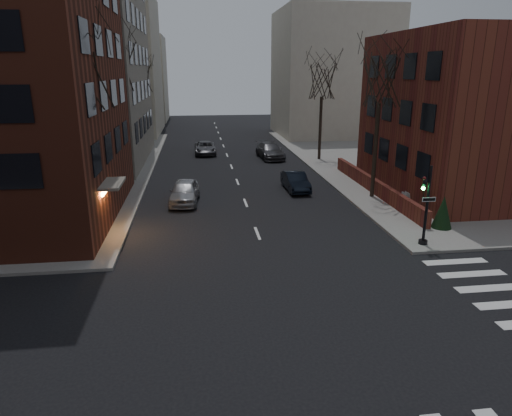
% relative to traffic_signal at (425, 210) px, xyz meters
% --- Properties ---
extents(ground, '(160.00, 160.00, 0.00)m').
position_rel_traffic_signal_xyz_m(ground, '(-7.94, -8.99, -1.91)').
color(ground, black).
rests_on(ground, ground).
extents(building_left_tan, '(18.00, 18.00, 28.00)m').
position_rel_traffic_signal_xyz_m(building_left_tan, '(-24.94, 25.01, 12.09)').
color(building_left_tan, gray).
rests_on(building_left_tan, ground).
extents(building_right_brick, '(12.00, 14.00, 11.00)m').
position_rel_traffic_signal_xyz_m(building_right_brick, '(8.56, 10.01, 3.59)').
color(building_right_brick, maroon).
rests_on(building_right_brick, ground).
extents(low_wall_right, '(0.35, 16.00, 1.00)m').
position_rel_traffic_signal_xyz_m(low_wall_right, '(1.36, 10.01, -1.26)').
color(low_wall_right, maroon).
rests_on(low_wall_right, sidewalk_far_right).
extents(building_distant_la, '(14.00, 16.00, 18.00)m').
position_rel_traffic_signal_xyz_m(building_distant_la, '(-22.94, 46.01, 7.09)').
color(building_distant_la, beige).
rests_on(building_distant_la, ground).
extents(building_distant_ra, '(14.00, 14.00, 16.00)m').
position_rel_traffic_signal_xyz_m(building_distant_ra, '(7.06, 41.01, 6.09)').
color(building_distant_ra, beige).
rests_on(building_distant_ra, ground).
extents(building_distant_lb, '(10.00, 12.00, 14.00)m').
position_rel_traffic_signal_xyz_m(building_distant_lb, '(-20.94, 63.01, 5.09)').
color(building_distant_lb, beige).
rests_on(building_distant_lb, ground).
extents(traffic_signal, '(0.76, 0.44, 4.00)m').
position_rel_traffic_signal_xyz_m(traffic_signal, '(0.00, 0.00, 0.00)').
color(traffic_signal, black).
rests_on(traffic_signal, sidewalk_far_right).
extents(tree_left_a, '(4.18, 4.18, 10.26)m').
position_rel_traffic_signal_xyz_m(tree_left_a, '(-16.74, 5.01, 6.56)').
color(tree_left_a, '#2D231C').
rests_on(tree_left_a, sidewalk_far_left).
extents(tree_left_b, '(4.40, 4.40, 10.80)m').
position_rel_traffic_signal_xyz_m(tree_left_b, '(-16.74, 17.01, 7.00)').
color(tree_left_b, '#2D231C').
rests_on(tree_left_b, sidewalk_far_left).
extents(tree_left_c, '(3.96, 3.96, 9.72)m').
position_rel_traffic_signal_xyz_m(tree_left_c, '(-16.74, 31.01, 6.12)').
color(tree_left_c, '#2D231C').
rests_on(tree_left_c, sidewalk_far_left).
extents(tree_right_a, '(3.96, 3.96, 9.72)m').
position_rel_traffic_signal_xyz_m(tree_right_a, '(0.86, 9.01, 6.12)').
color(tree_right_a, '#2D231C').
rests_on(tree_right_a, sidewalk_far_right).
extents(tree_right_b, '(3.74, 3.74, 9.18)m').
position_rel_traffic_signal_xyz_m(tree_right_b, '(0.86, 23.01, 5.68)').
color(tree_right_b, '#2D231C').
rests_on(tree_right_b, sidewalk_far_right).
extents(streetlamp_near, '(0.36, 0.36, 6.28)m').
position_rel_traffic_signal_xyz_m(streetlamp_near, '(-16.14, 13.01, 2.33)').
color(streetlamp_near, black).
rests_on(streetlamp_near, sidewalk_far_left).
extents(streetlamp_far, '(0.36, 0.36, 6.28)m').
position_rel_traffic_signal_xyz_m(streetlamp_far, '(-16.14, 33.01, 2.33)').
color(streetlamp_far, black).
rests_on(streetlamp_far, sidewalk_far_left).
extents(parked_sedan, '(1.54, 4.17, 1.36)m').
position_rel_traffic_signal_xyz_m(parked_sedan, '(-3.94, 11.81, -1.23)').
color(parked_sedan, black).
rests_on(parked_sedan, ground).
extents(car_lane_silver, '(2.20, 4.66, 1.54)m').
position_rel_traffic_signal_xyz_m(car_lane_silver, '(-11.97, 9.57, -1.14)').
color(car_lane_silver, '#A1A2A6').
rests_on(car_lane_silver, ground).
extents(car_lane_gray, '(2.59, 5.46, 1.54)m').
position_rel_traffic_signal_xyz_m(car_lane_gray, '(-3.77, 24.62, -1.14)').
color(car_lane_gray, '#39393D').
rests_on(car_lane_gray, ground).
extents(car_lane_far, '(2.22, 4.76, 1.32)m').
position_rel_traffic_signal_xyz_m(car_lane_far, '(-10.16, 27.81, -1.25)').
color(car_lane_far, '#47464C').
rests_on(car_lane_far, ground).
extents(sandwich_board, '(0.46, 0.62, 0.97)m').
position_rel_traffic_signal_xyz_m(sandwich_board, '(2.00, 6.29, -1.27)').
color(sandwich_board, silver).
rests_on(sandwich_board, sidewalk_far_right).
extents(evergreen_shrub, '(1.21, 1.21, 1.82)m').
position_rel_traffic_signal_xyz_m(evergreen_shrub, '(2.25, 2.20, -0.85)').
color(evergreen_shrub, black).
rests_on(evergreen_shrub, sidewalk_far_right).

